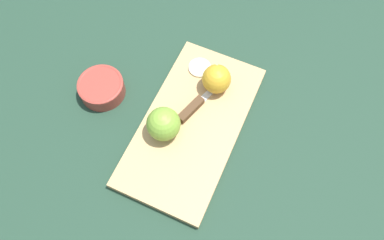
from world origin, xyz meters
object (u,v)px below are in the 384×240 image
object	(u,v)px
knife	(194,106)
apple_half_left	(164,124)
bowl	(101,87)
apple_half_right	(215,78)

from	to	relation	value
knife	apple_half_left	bearing A→B (deg)	173.29
apple_half_left	bowl	size ratio (longest dim) A/B	0.69
apple_half_left	knife	distance (m)	0.10
apple_half_right	knife	xyz separation A→B (m)	(-0.08, 0.01, -0.03)
bowl	knife	bearing A→B (deg)	-73.38
apple_half_right	bowl	size ratio (longest dim) A/B	0.62
apple_half_right	knife	size ratio (longest dim) A/B	0.39
apple_half_right	bowl	xyz separation A→B (m)	(-0.15, 0.24, -0.03)
apple_half_left	apple_half_right	xyz separation A→B (m)	(0.17, -0.04, -0.00)
apple_half_right	bowl	distance (m)	0.29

